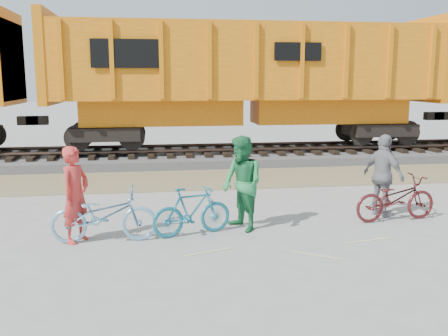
{
  "coord_description": "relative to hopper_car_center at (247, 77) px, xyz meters",
  "views": [
    {
      "loc": [
        -1.89,
        -8.95,
        2.94
      ],
      "look_at": [
        -0.38,
        1.5,
        1.06
      ],
      "focal_mm": 40.0,
      "sensor_mm": 36.0,
      "label": 1
    }
  ],
  "objects": [
    {
      "name": "ground",
      "position": [
        -1.56,
        -9.0,
        -3.01
      ],
      "size": [
        120.0,
        120.0,
        0.0
      ],
      "primitive_type": "plane",
      "color": "#9E9E99",
      "rests_on": "ground"
    },
    {
      "name": "bicycle_maroon",
      "position": [
        1.57,
        -8.4,
        -2.53
      ],
      "size": [
        1.89,
        0.84,
        0.96
      ],
      "primitive_type": "imported",
      "rotation": [
        0.0,
        0.0,
        1.69
      ],
      "color": "#501719",
      "rests_on": "ground"
    },
    {
      "name": "person_woman",
      "position": [
        1.47,
        -8.0,
        -2.11
      ],
      "size": [
        0.82,
        1.13,
        1.79
      ],
      "primitive_type": "imported",
      "rotation": [
        0.0,
        0.0,
        1.98
      ],
      "color": "gray",
      "rests_on": "ground"
    },
    {
      "name": "bicycle_teal",
      "position": [
        -2.73,
        -8.78,
        -2.54
      ],
      "size": [
        1.63,
        0.87,
        0.94
      ],
      "primitive_type": "imported",
      "rotation": [
        0.0,
        0.0,
        1.86
      ],
      "color": "#186D86",
      "rests_on": "ground"
    },
    {
      "name": "gravel_strip",
      "position": [
        -1.56,
        -3.5,
        -3.0
      ],
      "size": [
        120.0,
        3.0,
        0.02
      ],
      "primitive_type": "cube",
      "color": "#8F7F59",
      "rests_on": "ground"
    },
    {
      "name": "bicycle_blue",
      "position": [
        -4.35,
        -8.95,
        -2.5
      ],
      "size": [
        1.91,
        0.67,
        1.01
      ],
      "primitive_type": "imported",
      "rotation": [
        0.0,
        0.0,
        1.57
      ],
      "color": "#71A6C7",
      "rests_on": "ground"
    },
    {
      "name": "ballast_bed",
      "position": [
        -1.56,
        0.0,
        -2.86
      ],
      "size": [
        120.0,
        4.0,
        0.3
      ],
      "primitive_type": "cube",
      "color": "slate",
      "rests_on": "ground"
    },
    {
      "name": "hopper_car_center",
      "position": [
        0.0,
        0.0,
        0.0
      ],
      "size": [
        14.0,
        3.13,
        4.65
      ],
      "color": "black",
      "rests_on": "track"
    },
    {
      "name": "track",
      "position": [
        -1.56,
        0.0,
        -2.53
      ],
      "size": [
        120.0,
        2.6,
        0.24
      ],
      "color": "black",
      "rests_on": "ballast_bed"
    },
    {
      "name": "person_man",
      "position": [
        -1.73,
        -8.58,
        -2.07
      ],
      "size": [
        1.01,
        1.11,
        1.87
      ],
      "primitive_type": "imported",
      "rotation": [
        0.0,
        0.0,
        -1.17
      ],
      "color": "#237A43",
      "rests_on": "ground"
    },
    {
      "name": "person_solo",
      "position": [
        -4.85,
        -8.85,
        -2.12
      ],
      "size": [
        0.69,
        0.77,
        1.76
      ],
      "primitive_type": "imported",
      "rotation": [
        0.0,
        0.0,
        1.05
      ],
      "color": "red",
      "rests_on": "ground"
    }
  ]
}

